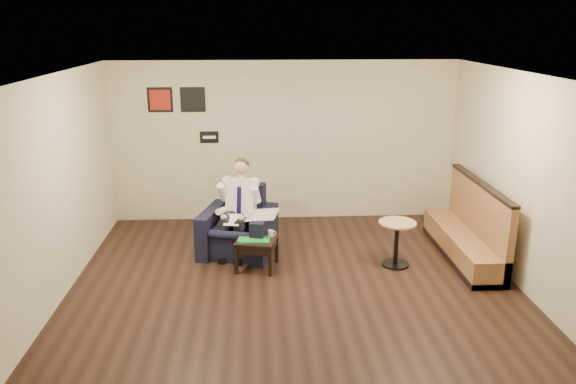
{
  "coord_description": "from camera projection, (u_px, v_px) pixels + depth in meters",
  "views": [
    {
      "loc": [
        -0.47,
        -6.64,
        3.41
      ],
      "look_at": [
        -0.03,
        1.2,
        1.03
      ],
      "focal_mm": 35.0,
      "sensor_mm": 36.0,
      "label": 1
    }
  ],
  "objects": [
    {
      "name": "banquette",
      "position": [
        465.0,
        221.0,
        8.33
      ],
      "size": [
        0.53,
        2.24,
        1.15
      ],
      "primitive_type": "cube",
      "color": "brown",
      "rests_on": "ground"
    },
    {
      "name": "armchair",
      "position": [
        238.0,
        222.0,
        8.53
      ],
      "size": [
        1.26,
        1.26,
        1.0
      ],
      "primitive_type": "cube",
      "rotation": [
        0.0,
        0.0,
        -0.26
      ],
      "color": "black",
      "rests_on": "ground"
    },
    {
      "name": "art_print_right",
      "position": [
        193.0,
        100.0,
        9.5
      ],
      "size": [
        0.42,
        0.03,
        0.42
      ],
      "primitive_type": "cube",
      "color": "black",
      "rests_on": "wall_back"
    },
    {
      "name": "wall_left",
      "position": [
        49.0,
        195.0,
        6.79
      ],
      "size": [
        0.02,
        6.0,
        2.8
      ],
      "primitive_type": "cube",
      "color": "beige",
      "rests_on": "ground"
    },
    {
      "name": "seated_man",
      "position": [
        235.0,
        213.0,
        8.35
      ],
      "size": [
        0.88,
        1.11,
        1.37
      ],
      "primitive_type": null,
      "rotation": [
        0.0,
        0.0,
        -0.26
      ],
      "color": "silver",
      "rests_on": "armchair"
    },
    {
      "name": "seating_sign",
      "position": [
        209.0,
        137.0,
        9.71
      ],
      "size": [
        0.32,
        0.02,
        0.2
      ],
      "primitive_type": "cube",
      "color": "black",
      "rests_on": "wall_back"
    },
    {
      "name": "ground",
      "position": [
        296.0,
        293.0,
        7.36
      ],
      "size": [
        6.0,
        6.0,
        0.0
      ],
      "primitive_type": "plane",
      "color": "black",
      "rests_on": "ground"
    },
    {
      "name": "wall_front",
      "position": [
        325.0,
        310.0,
        4.09
      ],
      "size": [
        6.0,
        0.02,
        2.8
      ],
      "primitive_type": "cube",
      "color": "beige",
      "rests_on": "ground"
    },
    {
      "name": "wall_right",
      "position": [
        532.0,
        187.0,
        7.12
      ],
      "size": [
        0.02,
        6.0,
        2.8
      ],
      "primitive_type": "cube",
      "color": "beige",
      "rests_on": "ground"
    },
    {
      "name": "wall_back",
      "position": [
        284.0,
        142.0,
        9.82
      ],
      "size": [
        6.0,
        0.02,
        2.8
      ],
      "primitive_type": "cube",
      "color": "beige",
      "rests_on": "ground"
    },
    {
      "name": "cafe_table",
      "position": [
        396.0,
        244.0,
        8.12
      ],
      "size": [
        0.54,
        0.54,
        0.67
      ],
      "primitive_type": "cylinder",
      "rotation": [
        0.0,
        0.0,
        -0.0
      ],
      "color": "tan",
      "rests_on": "ground"
    },
    {
      "name": "side_table",
      "position": [
        257.0,
        253.0,
        8.07
      ],
      "size": [
        0.66,
        0.66,
        0.45
      ],
      "primitive_type": "cube",
      "rotation": [
        0.0,
        0.0,
        -0.22
      ],
      "color": "black",
      "rests_on": "ground"
    },
    {
      "name": "green_folder",
      "position": [
        254.0,
        239.0,
        7.98
      ],
      "size": [
        0.47,
        0.36,
        0.01
      ],
      "primitive_type": "cube",
      "rotation": [
        0.0,
        0.0,
        -0.08
      ],
      "color": "green",
      "rests_on": "side_table"
    },
    {
      "name": "ceiling",
      "position": [
        297.0,
        76.0,
        6.55
      ],
      "size": [
        6.0,
        6.0,
        0.02
      ],
      "primitive_type": "cube",
      "color": "white",
      "rests_on": "wall_back"
    },
    {
      "name": "lap_papers",
      "position": [
        233.0,
        220.0,
        8.27
      ],
      "size": [
        0.29,
        0.36,
        0.01
      ],
      "primitive_type": "cube",
      "rotation": [
        0.0,
        0.0,
        -0.19
      ],
      "color": "white",
      "rests_on": "seated_man"
    },
    {
      "name": "art_print_left",
      "position": [
        160.0,
        100.0,
        9.48
      ],
      "size": [
        0.42,
        0.03,
        0.42
      ],
      "primitive_type": "cube",
      "color": "#B12315",
      "rests_on": "wall_back"
    },
    {
      "name": "newspaper",
      "position": [
        263.0,
        215.0,
        8.29
      ],
      "size": [
        0.54,
        0.62,
        0.01
      ],
      "primitive_type": "cube",
      "rotation": [
        0.0,
        0.0,
        -0.21
      ],
      "color": "silver",
      "rests_on": "armchair"
    },
    {
      "name": "smartphone",
      "position": [
        262.0,
        234.0,
        8.14
      ],
      "size": [
        0.16,
        0.12,
        0.01
      ],
      "primitive_type": "cube",
      "rotation": [
        0.0,
        0.0,
        -0.4
      ],
      "color": "black",
      "rests_on": "side_table"
    },
    {
      "name": "coffee_mug",
      "position": [
        270.0,
        233.0,
        8.07
      ],
      "size": [
        0.1,
        0.1,
        0.09
      ],
      "primitive_type": "cylinder",
      "rotation": [
        0.0,
        0.0,
        -0.22
      ],
      "color": "white",
      "rests_on": "side_table"
    }
  ]
}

